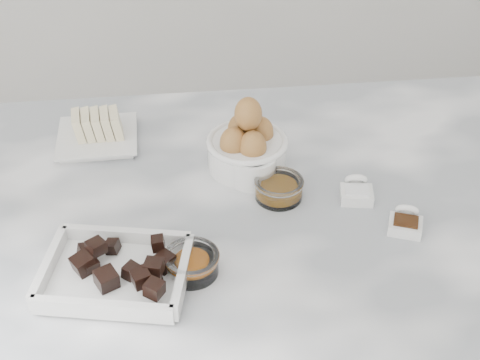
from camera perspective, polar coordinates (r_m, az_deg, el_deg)
The scene contains 9 objects.
marble_slab at distance 1.11m, azimuth -0.85°, elevation -3.48°, with size 1.20×0.80×0.04m, color white.
chocolate_dish at distance 0.98m, azimuth -10.60°, elevation -7.52°, with size 0.24×0.20×0.06m.
butter_plate at distance 1.28m, azimuth -12.27°, elevation 4.10°, with size 0.15×0.15×0.06m.
sugar_ramekin at distance 1.15m, azimuth 1.07°, elevation 1.17°, with size 0.08×0.08×0.05m.
egg_bowl at distance 1.17m, azimuth 0.61°, elevation 3.00°, with size 0.14×0.14×0.14m.
honey_bowl at distance 1.11m, azimuth 3.33°, elevation -0.70°, with size 0.08×0.08×0.04m.
zest_bowl at distance 0.98m, azimuth -4.14°, elevation -7.01°, with size 0.08×0.08×0.04m.
vanilla_spoon at distance 1.09m, azimuth 13.95°, elevation -3.48°, with size 0.06×0.07×0.04m.
salt_spoon at distance 1.13m, azimuth 9.90°, elevation -0.92°, with size 0.06×0.07×0.04m.
Camera 1 is at (-0.08, -0.84, 1.64)m, focal length 50.00 mm.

